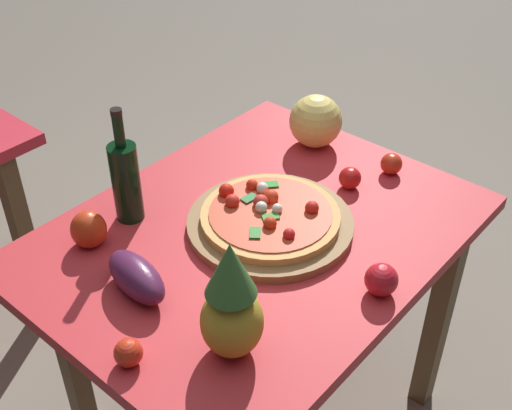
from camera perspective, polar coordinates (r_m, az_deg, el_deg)
The scene contains 13 objects.
ground_plane at distance 2.30m, azimuth -0.04°, elevation -17.11°, with size 10.00×10.00×0.00m, color gray.
display_table at distance 1.81m, azimuth -0.04°, elevation -4.54°, with size 1.16×0.89×0.76m.
pizza_board at distance 1.74m, azimuth 1.25°, elevation -1.63°, with size 0.44×0.44×0.03m, color olive.
pizza at distance 1.73m, azimuth 1.15°, elevation -0.81°, with size 0.37×0.37×0.06m.
wine_bottle at distance 1.75m, azimuth -11.25°, elevation 2.17°, with size 0.08×0.08×0.33m.
pineapple_left at distance 1.35m, azimuth -2.15°, elevation -8.71°, with size 0.13×0.13×0.29m.
melon at distance 2.07m, azimuth 5.21°, elevation 7.27°, with size 0.17×0.17×0.17m, color #E6CC64.
bell_pepper at distance 1.73m, azimuth -14.34°, elevation -2.07°, with size 0.09×0.09×0.10m, color red.
eggplant at distance 1.57m, azimuth -10.35°, elevation -6.16°, with size 0.20×0.09×0.09m, color #4E1E41.
tomato_near_board at distance 1.57m, azimuth 10.84°, elevation -6.39°, with size 0.08×0.08×0.08m, color red.
tomato_beside_pepper at distance 1.90m, azimuth 8.17°, elevation 2.34°, with size 0.06×0.06×0.06m, color red.
tomato_by_bottle at distance 1.43m, azimuth -11.04°, elevation -12.48°, with size 0.06×0.06×0.06m, color red.
tomato_at_corner at distance 1.99m, azimuth 11.68°, elevation 3.53°, with size 0.06×0.06×0.06m, color red.
Camera 1 is at (-1.03, -0.89, 1.86)m, focal length 46.02 mm.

